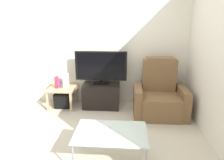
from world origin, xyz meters
TOP-DOWN VIEW (x-y plane):
  - ground_plane at (0.00, 0.00)m, footprint 6.40×6.40m
  - wall_back at (0.00, 1.13)m, footprint 6.40×0.06m
  - wall_side at (1.88, 0.00)m, footprint 0.06×4.48m
  - tv_stand at (0.09, 0.85)m, footprint 0.75×0.44m
  - television at (0.09, 0.87)m, footprint 1.04×0.20m
  - recliner_armchair at (1.25, 0.60)m, footprint 0.98×0.78m
  - side_table at (-0.72, 0.81)m, footprint 0.54×0.54m
  - subwoofer_box at (-0.72, 0.81)m, footprint 0.31×0.31m
  - book_leftmost at (-0.82, 0.79)m, footprint 0.05×0.12m
  - book_middle at (-0.78, 0.79)m, footprint 0.04×0.10m
  - game_console at (-0.63, 0.82)m, footprint 0.07×0.20m
  - coffee_table at (0.42, -0.84)m, footprint 0.90×0.60m
  - cell_phone at (0.35, -0.79)m, footprint 0.12×0.17m

SIDE VIEW (x-z plane):
  - ground_plane at x=0.00m, z-range 0.00..0.00m
  - subwoofer_box at x=-0.72m, z-range 0.00..0.31m
  - tv_stand at x=0.09m, z-range 0.00..0.51m
  - side_table at x=-0.72m, z-range 0.15..0.58m
  - recliner_armchair at x=1.25m, z-range -0.17..0.91m
  - coffee_table at x=0.42m, z-range 0.19..0.61m
  - cell_phone at x=0.35m, z-range 0.42..0.43m
  - book_middle at x=-0.78m, z-range 0.43..0.62m
  - book_leftmost at x=-0.82m, z-range 0.43..0.66m
  - game_console at x=-0.63m, z-range 0.43..0.70m
  - television at x=0.09m, z-range 0.53..1.20m
  - wall_back at x=0.00m, z-range 0.00..2.60m
  - wall_side at x=1.88m, z-range 0.00..2.60m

